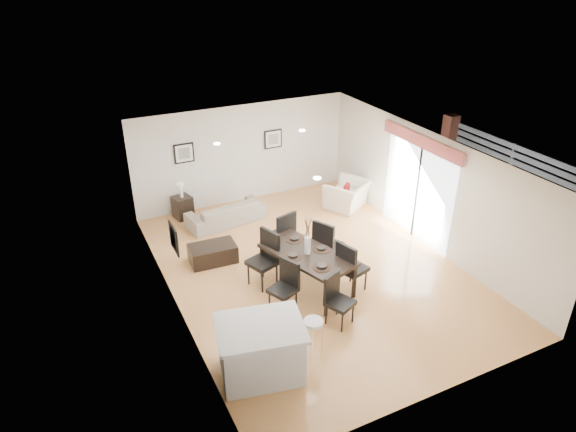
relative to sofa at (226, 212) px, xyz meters
name	(u,v)px	position (x,y,z in m)	size (l,w,h in m)	color
ground	(312,270)	(0.94, -2.90, -0.29)	(8.00, 8.00, 0.00)	tan
wall_back	(243,154)	(0.94, 1.10, 1.06)	(6.00, 0.04, 2.70)	silver
wall_front	(444,329)	(0.94, -6.90, 1.06)	(6.00, 0.04, 2.70)	silver
wall_left	(171,248)	(-2.06, -2.90, 1.06)	(0.04, 8.00, 2.70)	silver
wall_right	(427,189)	(3.94, -2.90, 1.06)	(0.04, 8.00, 2.70)	silver
ceiling	(315,154)	(0.94, -2.90, 2.41)	(6.00, 8.00, 0.02)	white
sofa	(226,212)	(0.00, 0.00, 0.00)	(2.00, 0.78, 0.58)	gray
armchair	(347,195)	(3.28, -0.57, 0.07)	(1.12, 0.98, 0.73)	white
courtyard_plant_a	(516,210)	(6.70, -3.22, 0.04)	(0.60, 0.52, 0.66)	#345122
courtyard_plant_b	(469,186)	(6.64, -1.61, 0.07)	(0.41, 0.41, 0.73)	#345122
dining_table	(307,257)	(0.54, -3.41, 0.44)	(1.55, 2.17, 0.82)	black
dining_chair_wnear	(286,283)	(-0.17, -3.87, 0.29)	(0.62, 0.62, 1.05)	black
dining_chair_wfar	(266,255)	(-0.15, -2.89, 0.37)	(0.68, 0.68, 1.19)	black
dining_chair_enear	(350,265)	(1.23, -3.93, 0.35)	(0.64, 0.64, 1.14)	black
dining_chair_efar	(326,242)	(1.23, -2.97, 0.36)	(0.71, 0.71, 1.18)	black
dining_chair_head	(336,296)	(0.50, -4.64, 0.28)	(0.61, 0.61, 1.02)	black
dining_chair_foot	(283,233)	(0.56, -2.20, 0.37)	(0.65, 0.65, 1.18)	black
vase	(308,239)	(0.54, -3.41, 0.85)	(1.01, 1.55, 0.79)	white
coffee_table	(213,253)	(-0.90, -1.62, -0.09)	(1.03, 0.62, 0.41)	black
side_table	(183,207)	(-0.91, 0.78, 0.00)	(0.44, 0.44, 0.59)	black
table_lamp	(181,188)	(-0.91, 0.78, 0.54)	(0.20, 0.20, 0.38)	white
cushion	(346,190)	(3.18, -0.67, 0.27)	(0.30, 0.10, 0.30)	maroon
kitchen_island	(261,350)	(-1.29, -5.26, 0.20)	(1.60, 1.35, 0.98)	silver
bar_stool	(313,326)	(-0.32, -5.26, 0.35)	(0.34, 0.34, 0.74)	silver
framed_print_back_left	(184,153)	(-0.66, 1.07, 1.36)	(0.52, 0.04, 0.52)	black
framed_print_back_right	(273,139)	(1.84, 1.07, 1.36)	(0.52, 0.04, 0.52)	black
framed_print_left_wall	(174,238)	(-2.03, -3.10, 1.36)	(0.04, 0.52, 0.52)	black
sliding_door	(419,172)	(3.89, -2.60, 1.37)	(0.12, 2.70, 2.57)	white
courtyard	(497,170)	(7.10, -2.03, 0.63)	(6.00, 6.00, 2.00)	gray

